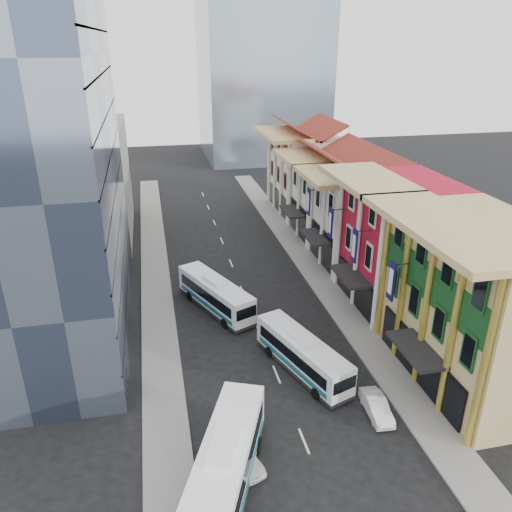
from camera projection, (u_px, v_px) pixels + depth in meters
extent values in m
plane|color=black|center=(309.00, 453.00, 30.65)|extent=(200.00, 200.00, 0.00)
cube|color=slate|center=(322.00, 282.00, 51.98)|extent=(3.00, 90.00, 0.15)
cube|color=slate|center=(157.00, 299.00, 48.71)|extent=(3.00, 90.00, 0.15)
cube|color=tan|center=(479.00, 305.00, 35.44)|extent=(8.00, 14.00, 12.00)
cube|color=#AE1329|center=(400.00, 243.00, 46.20)|extent=(8.00, 10.00, 12.00)
cube|color=white|center=(359.00, 220.00, 55.11)|extent=(8.00, 9.00, 10.00)
cube|color=white|center=(331.00, 197.00, 63.18)|extent=(8.00, 9.00, 10.00)
cube|color=white|center=(306.00, 173.00, 72.40)|extent=(8.00, 12.00, 11.00)
cube|color=#424E68|center=(31.00, 157.00, 38.43)|extent=(12.00, 26.00, 30.00)
cube|color=gray|center=(87.00, 181.00, 62.43)|extent=(10.00, 18.00, 14.00)
imported|color=white|center=(242.00, 455.00, 29.61)|extent=(2.70, 4.10, 1.29)
imported|color=white|center=(376.00, 407.00, 33.60)|extent=(1.51, 3.79, 1.23)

